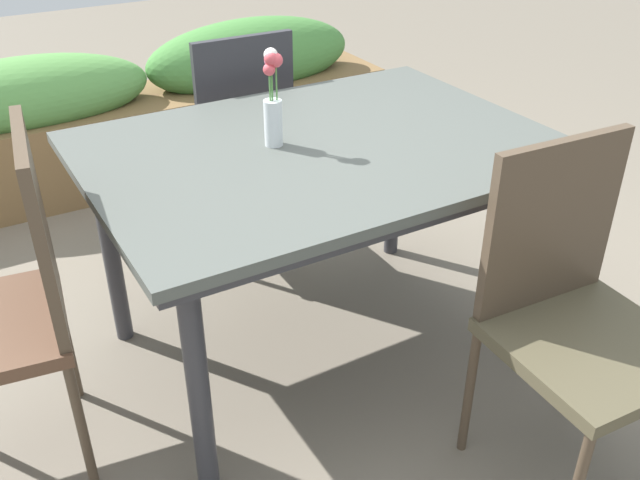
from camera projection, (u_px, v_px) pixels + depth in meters
name	position (u px, v px, depth m)	size (l,w,h in m)	color
ground_plane	(314.00, 358.00, 2.50)	(12.00, 12.00, 0.00)	#756B5B
dining_table	(320.00, 165.00, 2.20)	(1.42, 1.04, 0.79)	#4C514C
chair_near_right	(575.00, 305.00, 1.85)	(0.48, 0.48, 0.97)	brown
chair_far_side	(237.00, 135.00, 2.90)	(0.43, 0.43, 0.96)	#24373D
chair_end_left	(5.00, 297.00, 1.85)	(0.50, 0.50, 1.00)	brown
flower_vase	(273.00, 99.00, 2.08)	(0.06, 0.06, 0.30)	silver
planter_box	(153.00, 109.00, 3.68)	(2.62, 0.50, 0.75)	brown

